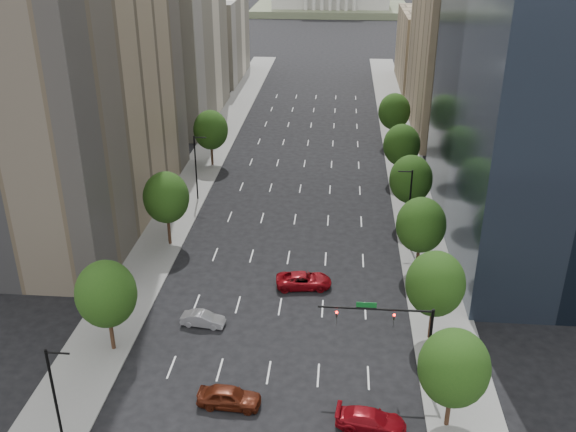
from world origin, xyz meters
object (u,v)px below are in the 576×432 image
(car_red_near, at_px, (371,420))
(car_red_far, at_px, (304,280))
(car_silver, at_px, (203,319))
(car_maroon, at_px, (229,397))
(traffic_signal, at_px, (400,328))

(car_red_near, distance_m, car_red_far, 20.61)
(car_red_near, relative_size, car_red_far, 0.93)
(car_silver, height_order, car_red_far, car_red_far)
(car_red_near, distance_m, car_maroon, 11.04)
(traffic_signal, height_order, car_red_far, traffic_signal)
(traffic_signal, bearing_deg, car_red_far, 121.25)
(traffic_signal, bearing_deg, car_silver, 160.05)
(car_maroon, xyz_separation_m, car_red_far, (4.71, 18.10, -0.06))
(car_silver, xyz_separation_m, car_red_far, (8.95, 7.58, 0.12))
(car_silver, distance_m, car_red_far, 11.73)
(car_red_far, bearing_deg, car_silver, 123.83)
(car_maroon, relative_size, car_red_far, 0.88)
(car_red_near, distance_m, car_silver, 19.38)
(car_red_near, xyz_separation_m, car_red_far, (-6.22, 19.65, 0.03))
(traffic_signal, relative_size, car_maroon, 1.83)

